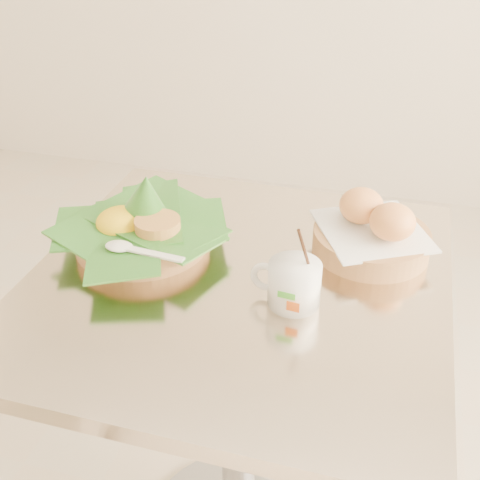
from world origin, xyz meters
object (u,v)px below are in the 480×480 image
(rice_basket, at_px, (141,225))
(bread_basket, at_px, (373,233))
(coffee_mug, at_px, (293,282))
(cafe_table, at_px, (238,372))

(rice_basket, distance_m, bread_basket, 0.42)
(coffee_mug, bearing_deg, rice_basket, 161.87)
(rice_basket, bearing_deg, coffee_mug, -18.13)
(rice_basket, height_order, bread_basket, rice_basket)
(rice_basket, xyz_separation_m, coffee_mug, (0.30, -0.10, -0.00))
(rice_basket, bearing_deg, bread_basket, 12.26)
(coffee_mug, bearing_deg, cafe_table, 156.39)
(bread_basket, relative_size, coffee_mug, 1.66)
(cafe_table, relative_size, coffee_mug, 5.19)
(cafe_table, bearing_deg, rice_basket, 164.83)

